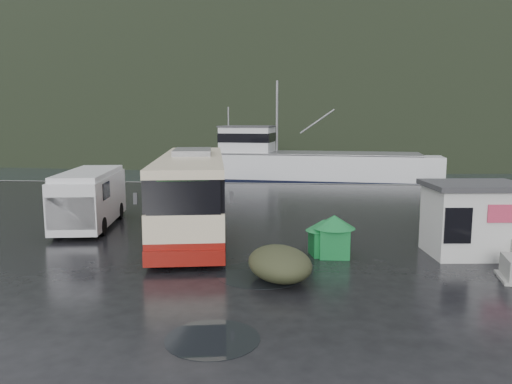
# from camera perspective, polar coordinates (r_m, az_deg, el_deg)

# --- Properties ---
(ground) EXTENTS (160.00, 160.00, 0.00)m
(ground) POSITION_cam_1_polar(r_m,az_deg,el_deg) (20.24, -1.18, -6.34)
(ground) COLOR black
(ground) RESTS_ON ground
(harbor_water) EXTENTS (300.00, 180.00, 0.02)m
(harbor_water) POSITION_cam_1_polar(r_m,az_deg,el_deg) (129.59, 3.58, 6.10)
(harbor_water) COLOR black
(harbor_water) RESTS_ON ground
(quay_edge) EXTENTS (160.00, 0.60, 1.50)m
(quay_edge) POSITION_cam_1_polar(r_m,az_deg,el_deg) (39.86, 1.62, 0.97)
(quay_edge) COLOR #999993
(quay_edge) RESTS_ON ground
(headland) EXTENTS (780.00, 540.00, 570.00)m
(headland) POSITION_cam_1_polar(r_m,az_deg,el_deg) (269.65, 6.18, 7.25)
(headland) COLOR black
(headland) RESTS_ON ground
(coach_bus) EXTENTS (5.30, 13.52, 3.73)m
(coach_bus) POSITION_cam_1_polar(r_m,az_deg,el_deg) (23.55, -7.22, -4.30)
(coach_bus) COLOR beige
(coach_bus) RESTS_ON ground
(white_van) EXTENTS (3.15, 6.75, 2.72)m
(white_van) POSITION_cam_1_polar(r_m,az_deg,el_deg) (25.38, -18.30, -3.74)
(white_van) COLOR silver
(white_van) RESTS_ON ground
(waste_bin_left) EXTENTS (1.15, 1.15, 1.58)m
(waste_bin_left) POSITION_cam_1_polar(r_m,az_deg,el_deg) (19.16, 8.84, -7.29)
(waste_bin_left) COLOR #147131
(waste_bin_left) RESTS_ON ground
(waste_bin_right) EXTENTS (1.18, 1.18, 1.38)m
(waste_bin_right) POSITION_cam_1_polar(r_m,az_deg,el_deg) (19.30, 7.68, -7.14)
(waste_bin_right) COLOR #147131
(waste_bin_right) RESTS_ON ground
(dome_tent) EXTENTS (2.82, 3.27, 1.08)m
(dome_tent) POSITION_cam_1_polar(r_m,az_deg,el_deg) (16.33, 2.71, -9.98)
(dome_tent) COLOR #333721
(dome_tent) RESTS_ON ground
(ticket_kiosk) EXTENTS (3.77, 3.00, 2.77)m
(ticket_kiosk) POSITION_cam_1_polar(r_m,az_deg,el_deg) (20.86, 23.33, -6.59)
(ticket_kiosk) COLOR silver
(ticket_kiosk) RESTS_ON ground
(jersey_barrier_a) EXTENTS (0.96, 1.58, 0.74)m
(jersey_barrier_a) POSITION_cam_1_polar(r_m,az_deg,el_deg) (18.29, 27.14, -8.90)
(jersey_barrier_a) COLOR #999993
(jersey_barrier_a) RESTS_ON ground
(fishing_trawler) EXTENTS (25.81, 8.51, 10.13)m
(fishing_trawler) POSITION_cam_1_polar(r_m,az_deg,el_deg) (48.95, 5.76, 2.32)
(fishing_trawler) COLOR silver
(fishing_trawler) RESTS_ON ground
(puddles) EXTENTS (3.44, 7.61, 0.01)m
(puddles) POSITION_cam_1_polar(r_m,az_deg,el_deg) (15.14, -1.03, -11.46)
(puddles) COLOR black
(puddles) RESTS_ON ground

